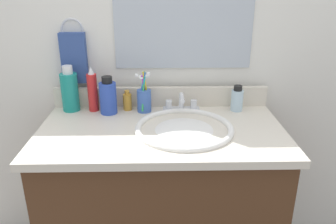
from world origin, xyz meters
name	(u,v)px	position (x,y,z in m)	size (l,w,h in m)	color
vanity_cabinet	(162,209)	(0.00, 0.00, 0.35)	(0.92, 0.48, 0.70)	#4C2D19
countertop	(161,132)	(0.00, 0.00, 0.72)	(0.96, 0.52, 0.03)	beige
backsplash	(161,97)	(0.00, 0.25, 0.78)	(0.96, 0.02, 0.09)	beige
back_wall	(161,117)	(0.00, 0.31, 0.65)	(2.06, 0.04, 1.30)	white
mirror_panel	(184,3)	(0.10, 0.29, 1.18)	(0.60, 0.01, 0.56)	#B2BCC6
towel_ring	(72,30)	(-0.38, 0.29, 1.07)	(0.10, 0.10, 0.01)	silver
hand_towel	(74,58)	(-0.38, 0.27, 0.95)	(0.11, 0.04, 0.22)	#334C8C
sink_basin	(184,136)	(0.09, -0.01, 0.70)	(0.39, 0.39, 0.11)	white
faucet	(181,105)	(0.09, 0.19, 0.76)	(0.16, 0.10, 0.08)	silver
bottle_gel_clear	(237,99)	(0.33, 0.19, 0.79)	(0.05, 0.05, 0.11)	silver
bottle_oil_amber	(127,101)	(-0.15, 0.21, 0.77)	(0.04, 0.04, 0.09)	gold
bottle_shampoo_blue	(108,97)	(-0.23, 0.17, 0.81)	(0.07, 0.07, 0.16)	#2D4CB2
bottle_spray_red	(92,91)	(-0.30, 0.20, 0.82)	(0.04, 0.04, 0.20)	red
bottle_mouthwash_teal	(70,91)	(-0.40, 0.21, 0.82)	(0.07, 0.07, 0.20)	teal
cup_blue_plastic	(144,99)	(-0.07, 0.19, 0.79)	(0.07, 0.09, 0.18)	#3F66B7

